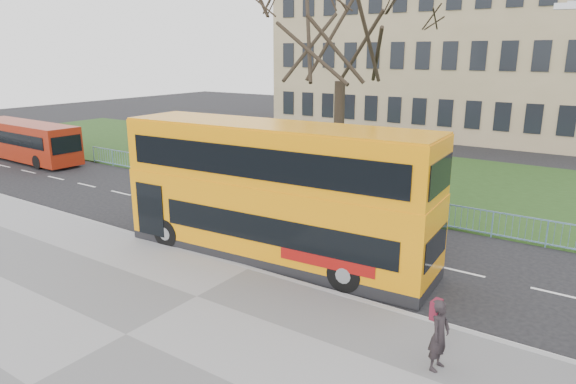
# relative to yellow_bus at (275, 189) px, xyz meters

# --- Properties ---
(ground) EXTENTS (120.00, 120.00, 0.00)m
(ground) POSITION_rel_yellow_bus_xyz_m (0.01, 0.06, -2.59)
(ground) COLOR black
(ground) RESTS_ON ground
(pavement) EXTENTS (80.00, 10.50, 0.12)m
(pavement) POSITION_rel_yellow_bus_xyz_m (0.01, -6.69, -2.53)
(pavement) COLOR slate
(pavement) RESTS_ON ground
(kerb) EXTENTS (80.00, 0.20, 0.14)m
(kerb) POSITION_rel_yellow_bus_xyz_m (0.01, -1.49, -2.52)
(kerb) COLOR gray
(kerb) RESTS_ON ground
(grass_verge) EXTENTS (80.00, 15.40, 0.08)m
(grass_verge) POSITION_rel_yellow_bus_xyz_m (0.01, 14.36, -2.55)
(grass_verge) COLOR #1E3613
(grass_verge) RESTS_ON ground
(guard_railing) EXTENTS (40.00, 0.12, 1.10)m
(guard_railing) POSITION_rel_yellow_bus_xyz_m (0.01, 6.66, -2.04)
(guard_railing) COLOR #6B95BE
(guard_railing) RESTS_ON ground
(bare_tree) EXTENTS (9.52, 9.52, 13.60)m
(bare_tree) POSITION_rel_yellow_bus_xyz_m (-2.99, 10.06, 4.29)
(bare_tree) COLOR black
(bare_tree) RESTS_ON grass_verge
(civic_building) EXTENTS (30.00, 15.00, 14.00)m
(civic_building) POSITION_rel_yellow_bus_xyz_m (-4.99, 35.06, 4.41)
(civic_building) COLOR #907D5B
(civic_building) RESTS_ON ground
(yellow_bus) EXTENTS (11.66, 3.47, 4.82)m
(yellow_bus) POSITION_rel_yellow_bus_xyz_m (0.00, 0.00, 0.00)
(yellow_bus) COLOR orange
(yellow_bus) RESTS_ON ground
(red_bus) EXTENTS (10.08, 2.59, 2.64)m
(red_bus) POSITION_rel_yellow_bus_xyz_m (-24.32, 4.46, -1.18)
(red_bus) COLOR maroon
(red_bus) RESTS_ON ground
(pedestrian) EXTENTS (0.49, 0.67, 1.72)m
(pedestrian) POSITION_rel_yellow_bus_xyz_m (7.22, -3.55, -1.60)
(pedestrian) COLOR black
(pedestrian) RESTS_ON pavement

